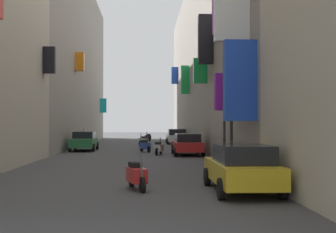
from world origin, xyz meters
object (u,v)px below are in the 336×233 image
object	(u,v)px
scooter_blue	(145,146)
parked_car_green	(84,141)
scooter_white	(143,141)
pedestrian_crossing	(84,138)
scooter_silver	(159,148)
scooter_black	(148,137)
traffic_light_far_corner	(231,105)
parked_car_white	(176,136)
parked_car_red	(187,144)
traffic_light_near_corner	(224,106)
parked_car_yellow	(241,167)
scooter_red	(137,175)

from	to	relation	value
scooter_blue	parked_car_green	bearing A→B (deg)	156.98
scooter_white	pedestrian_crossing	size ratio (longest dim) A/B	1.07
scooter_silver	scooter_black	world-z (taller)	same
scooter_silver	traffic_light_far_corner	bearing A→B (deg)	-76.70
parked_car_green	pedestrian_crossing	size ratio (longest dim) A/B	2.47
scooter_black	traffic_light_far_corner	size ratio (longest dim) A/B	0.46
parked_car_white	scooter_white	xyz separation A→B (m)	(-3.37, -3.11, -0.32)
parked_car_green	scooter_white	distance (m)	9.02
parked_car_red	traffic_light_far_corner	bearing A→B (deg)	-85.65
parked_car_green	scooter_blue	bearing A→B (deg)	-23.02
traffic_light_near_corner	parked_car_yellow	bearing A→B (deg)	-95.75
parked_car_white	scooter_black	distance (m)	7.38
scooter_black	traffic_light_near_corner	world-z (taller)	traffic_light_near_corner
parked_car_yellow	traffic_light_near_corner	distance (m)	7.61
scooter_red	traffic_light_far_corner	world-z (taller)	traffic_light_far_corner
parked_car_green	scooter_red	xyz separation A→B (m)	(4.40, -20.64, -0.30)
scooter_white	scooter_red	xyz separation A→B (m)	(0.01, -28.51, -0.00)
scooter_blue	scooter_white	world-z (taller)	same
scooter_blue	scooter_red	xyz separation A→B (m)	(-0.23, -18.67, -0.00)
scooter_blue	traffic_light_near_corner	world-z (taller)	traffic_light_near_corner
parked_car_red	parked_car_white	xyz separation A→B (m)	(0.36, 16.16, 0.04)
parked_car_green	scooter_silver	bearing A→B (deg)	-40.79
parked_car_green	scooter_red	bearing A→B (deg)	-77.97
scooter_blue	pedestrian_crossing	xyz separation A→B (m)	(-5.27, 6.57, 0.38)
scooter_red	traffic_light_near_corner	world-z (taller)	traffic_light_near_corner
parked_car_red	parked_car_green	distance (m)	9.03
parked_car_green	traffic_light_near_corner	size ratio (longest dim) A/B	0.98
parked_car_red	scooter_blue	xyz separation A→B (m)	(-2.77, 3.21, -0.28)
scooter_black	scooter_white	distance (m)	9.93
scooter_silver	scooter_red	bearing A→B (deg)	-94.12
parked_car_white	scooter_silver	distance (m)	15.92
parked_car_white	pedestrian_crossing	world-z (taller)	pedestrian_crossing
parked_car_red	parked_car_green	world-z (taller)	parked_car_green
parked_car_red	scooter_silver	xyz separation A→B (m)	(-1.86, 0.40, -0.28)
parked_car_green	scooter_black	world-z (taller)	parked_car_green
scooter_black	parked_car_yellow	bearing A→B (deg)	-86.10
scooter_red	traffic_light_near_corner	bearing A→B (deg)	59.38
scooter_silver	scooter_white	size ratio (longest dim) A/B	1.08
scooter_white	scooter_black	bearing A→B (deg)	86.86
parked_car_red	scooter_white	size ratio (longest dim) A/B	2.41
scooter_black	scooter_silver	bearing A→B (deg)	-88.47
traffic_light_far_corner	parked_car_red	bearing A→B (deg)	94.35
parked_car_white	scooter_silver	xyz separation A→B (m)	(-2.23, -15.76, -0.32)
parked_car_red	scooter_blue	bearing A→B (deg)	130.79
parked_car_yellow	scooter_silver	size ratio (longest dim) A/B	2.26
parked_car_white	parked_car_red	bearing A→B (deg)	-91.29
scooter_black	traffic_light_far_corner	distance (m)	34.24
scooter_black	scooter_red	bearing A→B (deg)	-90.80
scooter_silver	scooter_blue	bearing A→B (deg)	107.90
scooter_black	traffic_light_far_corner	world-z (taller)	traffic_light_far_corner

